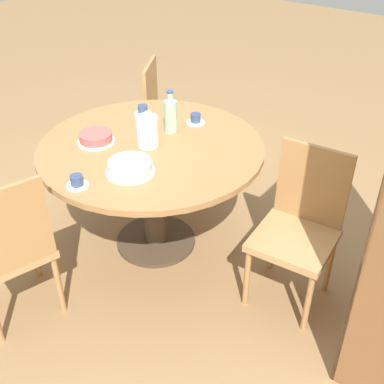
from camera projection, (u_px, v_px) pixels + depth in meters
The scene contains 12 objects.
ground_plane at pixel (156, 242), 3.28m from camera, with size 14.00×14.00×0.00m, color #937047.
dining_table at pixel (152, 166), 2.94m from camera, with size 1.35×1.35×0.75m.
chair_a at pixel (299, 226), 2.65m from camera, with size 0.45×0.45×0.92m.
chair_b at pixel (168, 118), 3.79m from camera, with size 0.57×0.57×0.92m.
chair_c at pixel (8, 248), 2.50m from camera, with size 0.52×0.52×0.92m.
coffee_pot at pixel (147, 130), 2.80m from camera, with size 0.13×0.13×0.22m.
water_bottle at pixel (171, 115), 2.95m from camera, with size 0.08×0.08×0.27m.
cake_main at pixel (130, 167), 2.59m from camera, with size 0.27×0.27×0.07m.
cake_second at pixel (96, 138), 2.87m from camera, with size 0.23×0.23×0.06m.
cup_a at pixel (196, 119), 3.10m from camera, with size 0.12×0.12×0.06m.
cup_b at pixel (77, 182), 2.48m from camera, with size 0.12×0.12×0.06m.
cup_c at pixel (143, 111), 3.21m from camera, with size 0.12×0.12×0.06m.
Camera 1 is at (1.89, 1.71, 2.12)m, focal length 45.00 mm.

